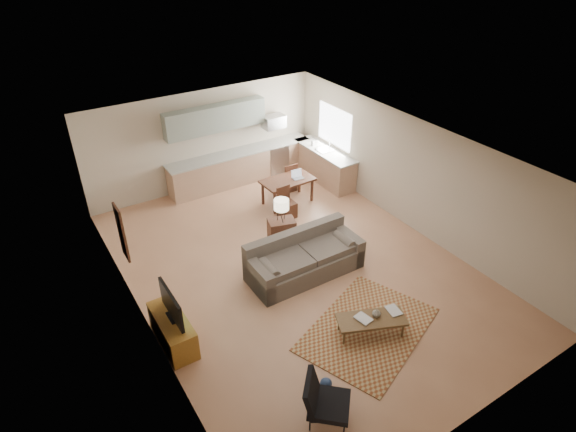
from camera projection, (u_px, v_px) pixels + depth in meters
room at (296, 214)px, 9.69m from camera, size 9.00×9.00×9.00m
kitchen_counter_back at (241, 166)px, 13.56m from camera, size 4.26×0.64×0.92m
kitchen_counter_right at (324, 165)px, 13.64m from camera, size 0.64×2.26×0.92m
kitchen_range at (275, 158)px, 14.07m from camera, size 0.62×0.62×0.90m
kitchen_microwave at (274, 122)px, 13.50m from camera, size 0.62×0.40×0.35m
upper_cabinets at (215, 118)px, 12.61m from camera, size 2.80×0.34×0.70m
window_right at (335, 126)px, 13.20m from camera, size 0.02×1.40×1.05m
wall_art_left at (122, 233)px, 8.77m from camera, size 0.06×0.42×1.10m
triptych at (200, 127)px, 12.63m from camera, size 1.70×0.04×0.50m
rug at (368, 329)px, 8.83m from camera, size 3.00×2.57×0.02m
sofa at (305, 257)px, 9.99m from camera, size 2.54×1.12×0.88m
coffee_table at (371, 326)px, 8.65m from camera, size 1.33×0.94×0.37m
book_a at (359, 322)px, 8.47m from camera, size 0.32×0.37×0.03m
book_b at (388, 312)px, 8.68m from camera, size 0.33×0.38×0.02m
vase at (376, 313)px, 8.57m from camera, size 0.19×0.19×0.16m
armchair at (329, 401)px, 7.06m from camera, size 0.99×0.99×0.80m
tv_credenza at (173, 330)px, 8.43m from camera, size 0.47×1.23×0.57m
tv at (171, 305)px, 8.15m from camera, size 0.09×0.95×0.57m
console_table at (282, 233)px, 10.90m from camera, size 0.68×0.54×0.69m
table_lamp at (281, 210)px, 10.57m from camera, size 0.44×0.44×0.55m
dining_table at (288, 191)px, 12.58m from camera, size 1.37×0.81×0.68m
dining_chair_near at (287, 203)px, 11.95m from camera, size 0.40×0.42×0.80m
dining_chair_far at (288, 176)px, 13.14m from camera, size 0.40×0.42×0.83m
laptop at (298, 175)px, 12.40m from camera, size 0.31×0.25×0.22m
soap_bottle at (313, 142)px, 13.61m from camera, size 0.10×0.10×0.19m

